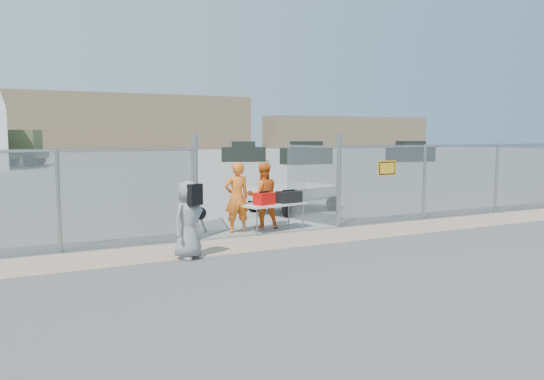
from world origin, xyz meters
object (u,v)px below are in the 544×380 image
security_worker_left (237,198)px  utility_trailer (294,198)px  folding_table (274,217)px  security_worker_right (263,196)px  visitor (189,220)px

security_worker_left → utility_trailer: size_ratio=0.49×
folding_table → security_worker_right: 0.70m
security_worker_left → folding_table: bearing=168.9°
folding_table → security_worker_left: security_worker_left is taller
security_worker_left → security_worker_right: security_worker_left is taller
security_worker_right → folding_table: bearing=109.7°
folding_table → security_worker_left: size_ratio=0.94×
folding_table → security_worker_left: 1.10m
security_worker_left → utility_trailer: (3.08, 2.58, -0.46)m
folding_table → security_worker_right: (-0.08, 0.47, 0.52)m
folding_table → visitor: 3.52m
security_worker_right → utility_trailer: 3.25m
security_worker_left → security_worker_right: (0.85, 0.25, -0.02)m
security_worker_left → visitor: size_ratio=1.15×
security_worker_right → utility_trailer: bearing=-123.9°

